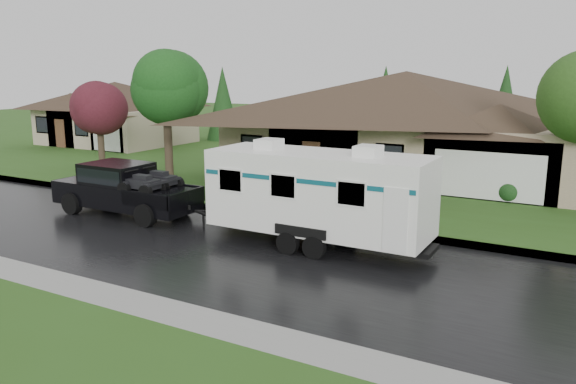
# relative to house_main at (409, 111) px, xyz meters

# --- Properties ---
(ground) EXTENTS (140.00, 140.00, 0.00)m
(ground) POSITION_rel_house_main_xyz_m (-2.29, -13.84, -3.59)
(ground) COLOR #2D531A
(ground) RESTS_ON ground
(road) EXTENTS (140.00, 8.00, 0.01)m
(road) POSITION_rel_house_main_xyz_m (-2.29, -15.84, -3.59)
(road) COLOR black
(road) RESTS_ON ground
(curb) EXTENTS (140.00, 0.50, 0.15)m
(curb) POSITION_rel_house_main_xyz_m (-2.29, -11.59, -3.52)
(curb) COLOR gray
(curb) RESTS_ON ground
(lawn) EXTENTS (140.00, 26.00, 0.15)m
(lawn) POSITION_rel_house_main_xyz_m (-2.29, 1.16, -3.52)
(lawn) COLOR #2D531A
(lawn) RESTS_ON ground
(house_main) EXTENTS (19.44, 10.80, 6.90)m
(house_main) POSITION_rel_house_main_xyz_m (0.00, 0.00, 0.00)
(house_main) COLOR gray
(house_main) RESTS_ON lawn
(house_far) EXTENTS (10.80, 8.64, 5.80)m
(house_far) POSITION_rel_house_main_xyz_m (-24.07, 2.02, -0.62)
(house_far) COLOR #C3B190
(house_far) RESTS_ON lawn
(tree_left_green) EXTENTS (4.11, 4.11, 6.81)m
(tree_left_green) POSITION_rel_house_main_xyz_m (-11.10, -6.98, 1.28)
(tree_left_green) COLOR #382B1E
(tree_left_green) RESTS_ON lawn
(tree_red) EXTENTS (3.10, 3.10, 5.14)m
(tree_red) POSITION_rel_house_main_xyz_m (-16.12, -7.06, 0.12)
(tree_red) COLOR #382B1E
(tree_red) RESTS_ON lawn
(shrub_row) EXTENTS (13.60, 1.00, 1.00)m
(shrub_row) POSITION_rel_house_main_xyz_m (-0.29, -4.54, -2.94)
(shrub_row) COLOR #143814
(shrub_row) RESTS_ON lawn
(pickup_truck) EXTENTS (6.30, 2.40, 2.10)m
(pickup_truck) POSITION_rel_house_main_xyz_m (-7.47, -13.95, -2.47)
(pickup_truck) COLOR black
(pickup_truck) RESTS_ON ground
(travel_trailer) EXTENTS (7.77, 2.73, 3.49)m
(travel_trailer) POSITION_rel_house_main_xyz_m (1.35, -13.95, -1.74)
(travel_trailer) COLOR white
(travel_trailer) RESTS_ON ground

